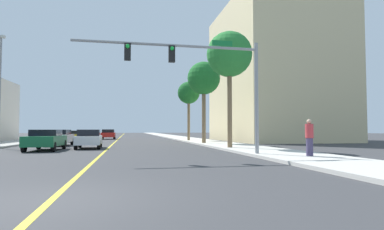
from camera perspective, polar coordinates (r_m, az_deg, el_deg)
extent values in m
plane|color=#38383A|center=(48.76, -13.19, -4.25)|extent=(192.00, 192.00, 0.00)
cube|color=#9E9B93|center=(50.02, -24.46, -3.95)|extent=(3.98, 168.00, 0.15)
cube|color=beige|center=(49.43, -1.77, -4.21)|extent=(3.98, 168.00, 0.15)
cube|color=yellow|center=(48.76, -13.19, -4.25)|extent=(0.16, 144.00, 0.01)
cube|color=beige|center=(41.95, 14.58, 7.16)|extent=(12.59, 17.10, 17.01)
cylinder|color=gray|center=(17.14, 11.60, 3.07)|extent=(0.20, 0.20, 5.91)
cylinder|color=gray|center=(16.39, -4.24, 12.51)|extent=(9.43, 0.14, 0.14)
cube|color=black|center=(16.29, -3.68, 10.96)|extent=(0.32, 0.24, 0.84)
sphere|color=green|center=(16.22, -3.61, 11.93)|extent=(0.20, 0.20, 0.20)
cube|color=black|center=(16.16, -11.59, 11.13)|extent=(0.32, 0.24, 0.84)
sphere|color=green|center=(16.08, -11.58, 12.11)|extent=(0.20, 0.20, 0.20)
cube|color=#147233|center=(17.02, 5.50, 12.80)|extent=(1.10, 0.04, 0.28)
cylinder|color=gray|center=(28.45, -31.47, 3.59)|extent=(0.16, 0.16, 8.33)
cube|color=beige|center=(29.21, -31.26, 12.04)|extent=(0.56, 0.28, 0.20)
cylinder|color=brown|center=(22.68, 6.82, 2.63)|extent=(0.34, 0.34, 6.69)
sphere|color=#287F33|center=(23.23, 6.78, 10.87)|extent=(3.27, 3.27, 3.27)
cone|color=#287F33|center=(23.49, 9.09, 10.23)|extent=(0.45, 1.83, 1.42)
cone|color=#287F33|center=(24.10, 6.15, 9.88)|extent=(1.89, 0.54, 1.40)
cone|color=#287F33|center=(22.95, 4.37, 10.51)|extent=(0.52, 1.82, 1.48)
cone|color=#287F33|center=(22.26, 7.48, 10.94)|extent=(1.57, 0.50, 1.74)
cylinder|color=brown|center=(30.06, 2.15, 0.85)|extent=(0.37, 0.37, 6.20)
sphere|color=#1E6B28|center=(30.41, 2.14, 6.69)|extent=(3.15, 3.15, 3.15)
cone|color=#1E6B28|center=(30.72, 3.80, 6.22)|extent=(0.58, 1.50, 1.58)
cone|color=#1E6B28|center=(31.31, 1.95, 6.05)|extent=(1.46, 0.59, 1.61)
cone|color=#1E6B28|center=(30.02, 0.48, 6.43)|extent=(0.64, 1.48, 1.67)
cone|color=#1E6B28|center=(29.53, 2.87, 6.58)|extent=(1.82, 0.76, 1.25)
cylinder|color=brown|center=(37.59, -0.60, -0.25)|extent=(0.31, 0.31, 5.68)
sphere|color=#195B23|center=(37.82, -0.60, 4.06)|extent=(2.66, 2.66, 2.66)
cone|color=#195B23|center=(37.98, 0.57, 3.72)|extent=(0.46, 1.10, 1.23)
cone|color=#195B23|center=(38.57, -0.30, 3.63)|extent=(1.34, 0.90, 1.47)
cone|color=#195B23|center=(38.29, -1.55, 3.67)|extent=(1.20, 1.14, 1.23)
cone|color=#195B23|center=(37.59, -1.77, 3.79)|extent=(0.52, 1.12, 1.28)
cone|color=#195B23|center=(37.09, -1.16, 3.88)|extent=(1.22, 1.09, 1.15)
cone|color=#195B23|center=(37.14, 0.07, 3.87)|extent=(1.09, 0.72, 1.35)
cube|color=red|center=(48.25, -14.89, -3.48)|extent=(1.96, 4.07, 0.66)
cube|color=black|center=(47.92, -14.90, -2.81)|extent=(1.71, 2.11, 0.47)
cylinder|color=black|center=(49.78, -15.80, -3.82)|extent=(0.23, 0.64, 0.64)
cylinder|color=black|center=(49.69, -13.81, -3.84)|extent=(0.23, 0.64, 0.64)
cylinder|color=black|center=(46.84, -16.04, -3.89)|extent=(0.23, 0.64, 0.64)
cylinder|color=black|center=(46.74, -13.93, -3.92)|extent=(0.23, 0.64, 0.64)
cube|color=gold|center=(39.63, -20.21, -3.67)|extent=(1.85, 4.25, 0.55)
cube|color=black|center=(39.59, -20.21, -2.97)|extent=(1.57, 2.05, 0.42)
cylinder|color=black|center=(41.27, -21.00, -4.00)|extent=(0.24, 0.65, 0.64)
cylinder|color=black|center=(41.09, -18.90, -4.04)|extent=(0.24, 0.65, 0.64)
cylinder|color=black|center=(38.20, -21.63, -4.11)|extent=(0.24, 0.65, 0.64)
cylinder|color=black|center=(38.01, -19.37, -4.15)|extent=(0.24, 0.65, 0.64)
cube|color=white|center=(24.80, -18.14, -4.33)|extent=(1.91, 3.95, 0.62)
cube|color=black|center=(24.69, -18.14, -3.07)|extent=(1.61, 1.89, 0.47)
cylinder|color=black|center=(26.26, -19.61, -4.88)|extent=(0.25, 0.65, 0.64)
cylinder|color=black|center=(26.16, -16.23, -4.94)|extent=(0.25, 0.65, 0.64)
cylinder|color=black|center=(23.50, -20.29, -5.15)|extent=(0.25, 0.65, 0.64)
cylinder|color=black|center=(23.38, -16.51, -5.22)|extent=(0.25, 0.65, 0.64)
cube|color=#BCBCC1|center=(30.02, -22.94, -3.89)|extent=(1.85, 4.55, 0.67)
cube|color=black|center=(29.95, -22.95, -2.85)|extent=(1.62, 2.37, 0.42)
cylinder|color=black|center=(31.89, -23.74, -4.39)|extent=(0.22, 0.64, 0.64)
cylinder|color=black|center=(31.57, -20.86, -4.46)|extent=(0.22, 0.64, 0.64)
cylinder|color=black|center=(28.54, -25.27, -4.59)|extent=(0.22, 0.64, 0.64)
cylinder|color=black|center=(28.19, -22.06, -4.68)|extent=(0.22, 0.64, 0.64)
cube|color=#196638|center=(23.62, -24.95, -4.25)|extent=(1.93, 4.41, 0.66)
cube|color=black|center=(23.68, -24.89, -2.93)|extent=(1.70, 2.01, 0.42)
cylinder|color=black|center=(25.45, -25.99, -4.84)|extent=(0.22, 0.64, 0.64)
cylinder|color=black|center=(25.07, -22.15, -4.95)|extent=(0.22, 0.64, 0.64)
cylinder|color=black|center=(22.27, -28.15, -5.15)|extent=(0.22, 0.64, 0.64)
cylinder|color=black|center=(21.83, -23.78, -5.29)|extent=(0.22, 0.64, 0.64)
cylinder|color=#3F3859|center=(16.14, 20.51, -5.44)|extent=(0.32, 0.32, 0.85)
cylinder|color=#B23338|center=(16.12, 20.47, -2.73)|extent=(0.38, 0.38, 0.68)
sphere|color=tan|center=(16.13, 20.44, -1.12)|extent=(0.23, 0.23, 0.23)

